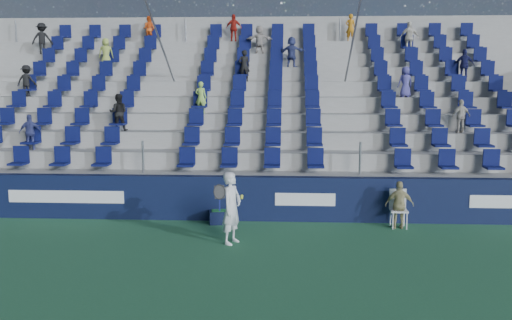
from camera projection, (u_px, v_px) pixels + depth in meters
The scene contains 7 objects.
ground at pixel (240, 256), 12.37m from camera, with size 70.00×70.00×0.00m, color #2E6C45.
sponsor_wall at pixel (249, 198), 15.40m from camera, with size 24.00×0.32×1.20m.
grandstand at pixel (259, 126), 20.21m from camera, with size 24.00×8.17×6.63m.
tennis_player at pixel (232, 208), 13.19m from camera, with size 0.71×0.73×1.69m.
line_judge_chair at pixel (398, 206), 14.70m from camera, with size 0.44×0.45×0.99m.
line_judge at pixel (399, 205), 14.54m from camera, with size 0.72×0.30×1.23m, color tan.
ball_bin at pixel (221, 216), 15.10m from camera, with size 0.69×0.51×0.36m.
Camera 1 is at (1.02, -11.91, 3.83)m, focal length 40.00 mm.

